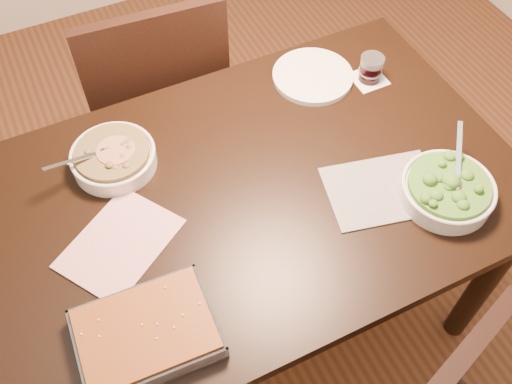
{
  "coord_description": "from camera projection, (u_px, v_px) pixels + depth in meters",
  "views": [
    {
      "loc": [
        -0.38,
        -0.8,
        1.94
      ],
      "look_at": [
        -0.01,
        -0.05,
        0.8
      ],
      "focal_mm": 40.0,
      "sensor_mm": 36.0,
      "label": 1
    }
  ],
  "objects": [
    {
      "name": "baking_dish",
      "position": [
        147.0,
        333.0,
        1.22
      ],
      "size": [
        0.31,
        0.23,
        0.05
      ],
      "rotation": [
        0.0,
        0.0,
        -0.05
      ],
      "color": "silver",
      "rests_on": "table"
    },
    {
      "name": "coaster",
      "position": [
        369.0,
        79.0,
        1.72
      ],
      "size": [
        0.1,
        0.1,
        0.0
      ],
      "primitive_type": "cube",
      "color": "white",
      "rests_on": "table"
    },
    {
      "name": "ground",
      "position": [
        253.0,
        310.0,
        2.08
      ],
      "size": [
        4.0,
        4.0,
        0.0
      ],
      "primitive_type": "plane",
      "color": "#492614",
      "rests_on": "ground"
    },
    {
      "name": "table",
      "position": [
        253.0,
        209.0,
        1.56
      ],
      "size": [
        1.4,
        0.9,
        0.75
      ],
      "color": "black",
      "rests_on": "ground"
    },
    {
      "name": "stew_bowl",
      "position": [
        113.0,
        157.0,
        1.5
      ],
      "size": [
        0.25,
        0.23,
        0.09
      ],
      "color": "silver",
      "rests_on": "table"
    },
    {
      "name": "wine_tumbler",
      "position": [
        371.0,
        68.0,
        1.69
      ],
      "size": [
        0.07,
        0.07,
        0.08
      ],
      "color": "black",
      "rests_on": "coaster"
    },
    {
      "name": "magazine_b",
      "position": [
        383.0,
        190.0,
        1.47
      ],
      "size": [
        0.33,
        0.27,
        0.01
      ],
      "primitive_type": "cube",
      "rotation": [
        0.0,
        0.0,
        -0.23
      ],
      "color": "#24242C",
      "rests_on": "table"
    },
    {
      "name": "dinner_plate",
      "position": [
        313.0,
        76.0,
        1.72
      ],
      "size": [
        0.24,
        0.24,
        0.02
      ],
      "primitive_type": "cylinder",
      "color": "silver",
      "rests_on": "table"
    },
    {
      "name": "broccoli_bowl",
      "position": [
        447.0,
        190.0,
        1.44
      ],
      "size": [
        0.24,
        0.25,
        0.09
      ],
      "color": "silver",
      "rests_on": "table"
    },
    {
      "name": "chair_far",
      "position": [
        157.0,
        98.0,
        1.97
      ],
      "size": [
        0.48,
        0.48,
        0.96
      ],
      "rotation": [
        0.0,
        0.0,
        3.07
      ],
      "color": "black",
      "rests_on": "ground"
    },
    {
      "name": "magazine_a",
      "position": [
        120.0,
        243.0,
        1.38
      ],
      "size": [
        0.34,
        0.32,
        0.01
      ],
      "primitive_type": "cube",
      "rotation": [
        0.0,
        0.0,
        0.58
      ],
      "color": "#AE3148",
      "rests_on": "table"
    }
  ]
}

